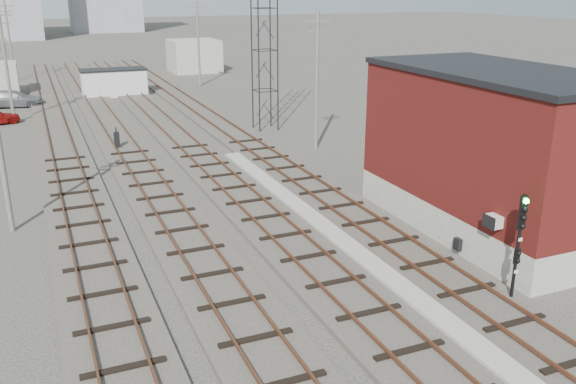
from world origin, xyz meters
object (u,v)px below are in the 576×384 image
switch_stand (117,140)px  site_trailer (114,82)px  car_grey (13,99)px  signal_mast (519,241)px

switch_stand → site_trailer: 22.26m
switch_stand → site_trailer: site_trailer is taller
switch_stand → car_grey: bearing=107.6°
switch_stand → site_trailer: (2.87, 22.07, 0.67)m
switch_stand → car_grey: (-6.50, 19.57, 0.06)m
site_trailer → switch_stand: bearing=-96.4°
switch_stand → site_trailer: size_ratio=0.23×
signal_mast → switch_stand: signal_mast is taller
site_trailer → car_grey: size_ratio=1.25×
signal_mast → site_trailer: (-6.86, 48.86, -0.97)m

